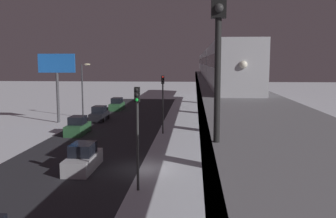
{
  "coord_description": "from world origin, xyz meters",
  "views": [
    {
      "loc": [
        -3.76,
        26.63,
        7.91
      ],
      "look_at": [
        -0.76,
        -16.09,
        2.44
      ],
      "focal_mm": 39.8,
      "sensor_mm": 36.0,
      "label": 1
    }
  ],
  "objects": [
    {
      "name": "ground_plane",
      "position": [
        0.0,
        0.0,
        0.0
      ],
      "size": [
        240.0,
        240.0,
        0.0
      ],
      "primitive_type": "plane",
      "color": "silver"
    },
    {
      "name": "subway_train",
      "position": [
        -6.49,
        -31.4,
        7.65
      ],
      "size": [
        2.94,
        74.07,
        3.4
      ],
      "color": "#B7BABF",
      "rests_on": "elevated_railway"
    },
    {
      "name": "elevated_railway",
      "position": [
        -6.4,
        0.0,
        5.06
      ],
      "size": [
        5.0,
        103.23,
        5.87
      ],
      "color": "slate",
      "rests_on": "ground_plane"
    },
    {
      "name": "traffic_light_near",
      "position": [
        -0.36,
        4.62,
        4.2
      ],
      "size": [
        0.32,
        0.44,
        6.4
      ],
      "color": "#2D2D2D",
      "rests_on": "ground_plane"
    },
    {
      "name": "sedan_black",
      "position": [
        8.94,
        -22.17,
        0.78
      ],
      "size": [
        1.91,
        4.45,
        1.97
      ],
      "color": "black",
      "rests_on": "ground_plane"
    },
    {
      "name": "traffic_light_mid",
      "position": [
        -0.36,
        -13.75,
        4.2
      ],
      "size": [
        0.32,
        0.44,
        6.4
      ],
      "color": "#2D2D2D",
      "rests_on": "ground_plane"
    },
    {
      "name": "rail_signal",
      "position": [
        -4.34,
        17.27,
        8.6
      ],
      "size": [
        0.36,
        0.41,
        4.0
      ],
      "color": "black",
      "rests_on": "elevated_railway"
    },
    {
      "name": "avenue_asphalt",
      "position": [
        5.74,
        0.0,
        0.0
      ],
      "size": [
        11.0,
        103.23,
        0.01
      ],
      "primitive_type": "cube",
      "color": "#28282D",
      "rests_on": "ground_plane"
    },
    {
      "name": "commercial_billboard",
      "position": [
        13.86,
        -20.26,
        6.83
      ],
      "size": [
        4.8,
        0.36,
        8.9
      ],
      "color": "#4C4C51",
      "rests_on": "ground_plane"
    },
    {
      "name": "sedan_silver",
      "position": [
        4.34,
        0.47,
        0.8
      ],
      "size": [
        1.8,
        4.71,
        1.97
      ],
      "rotation": [
        0.0,
        0.0,
        3.14
      ],
      "color": "#B2B2B7",
      "rests_on": "ground_plane"
    },
    {
      "name": "street_lamp_far",
      "position": [
        11.82,
        -25.0,
        4.81
      ],
      "size": [
        1.35,
        0.44,
        7.65
      ],
      "color": "#38383D",
      "rests_on": "ground_plane"
    },
    {
      "name": "sedan_green_2",
      "position": [
        8.94,
        -33.72,
        0.8
      ],
      "size": [
        1.8,
        4.79,
        1.97
      ],
      "color": "#2D6038",
      "rests_on": "ground_plane"
    },
    {
      "name": "sedan_green",
      "position": [
        8.94,
        -12.82,
        0.8
      ],
      "size": [
        1.8,
        4.36,
        1.97
      ],
      "color": "#2D6038",
      "rests_on": "ground_plane"
    }
  ]
}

